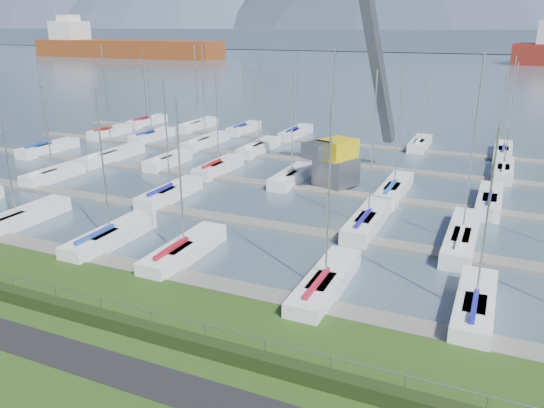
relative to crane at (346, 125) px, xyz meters
The scene contains 9 objects.
path 32.65m from the crane, 89.73° to the right, with size 160.00×2.00×0.04m, color black.
water 230.85m from the crane, 89.96° to the left, with size 800.00×540.00×0.20m, color #465967.
hedge 30.03m from the crane, 89.71° to the right, with size 80.00×0.70×0.70m, color black.
fence 29.51m from the crane, 89.70° to the right, with size 0.04×0.04×80.00m, color gray.
foothill 300.78m from the crane, 89.97° to the left, with size 900.00×80.00×12.00m, color #475468.
docks 6.41m from the crane, 87.32° to the right, with size 90.00×41.60×0.25m.
crane is the anchor object (origin of this frame).
cargo_ship_west 227.54m from the crane, 134.44° to the left, with size 95.95×18.99×21.50m.
sailboat_fleet 1.79m from the crane, 143.95° to the right, with size 75.59×49.21×13.04m.
Camera 1 is at (13.31, -17.91, 14.05)m, focal length 35.00 mm.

